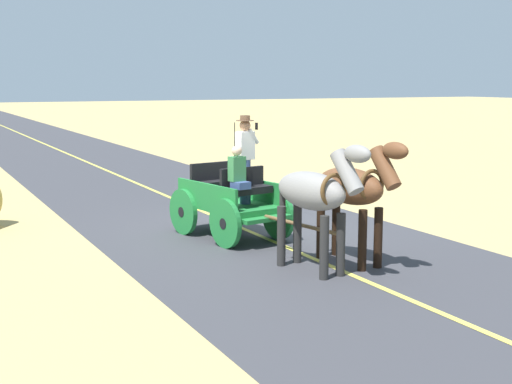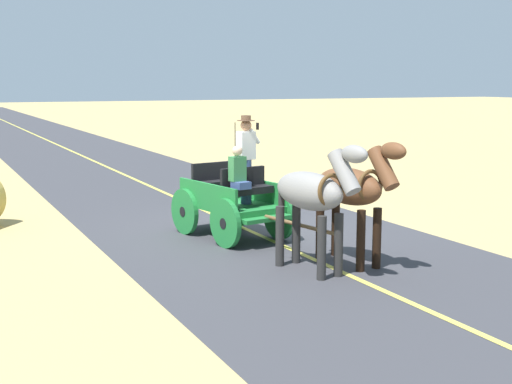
{
  "view_description": "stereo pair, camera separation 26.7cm",
  "coord_description": "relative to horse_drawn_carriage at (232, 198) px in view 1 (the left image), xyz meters",
  "views": [
    {
      "loc": [
        6.49,
        13.62,
        3.17
      ],
      "look_at": [
        0.57,
        1.77,
        1.1
      ],
      "focal_mm": 49.81,
      "sensor_mm": 36.0,
      "label": 1
    },
    {
      "loc": [
        6.25,
        13.74,
        3.17
      ],
      "look_at": [
        0.57,
        1.77,
        1.1
      ],
      "focal_mm": 49.81,
      "sensor_mm": 36.0,
      "label": 2
    }
  ],
  "objects": [
    {
      "name": "horse_near_side",
      "position": [
        -0.98,
        2.9,
        0.51
      ],
      "size": [
        0.77,
        2.15,
        2.21
      ],
      "color": "brown",
      "rests_on": "ground"
    },
    {
      "name": "road_centre_stripe",
      "position": [
        -0.55,
        -0.66,
        -0.81
      ],
      "size": [
        0.12,
        160.0,
        0.0
      ],
      "primitive_type": "cube",
      "color": "#DBCC4C",
      "rests_on": "road_surface"
    },
    {
      "name": "horse_drawn_carriage",
      "position": [
        0.0,
        0.0,
        0.0
      ],
      "size": [
        1.83,
        4.51,
        2.5
      ],
      "color": "#1E7233",
      "rests_on": "ground"
    },
    {
      "name": "road_surface",
      "position": [
        -0.55,
        -0.66,
        -0.81
      ],
      "size": [
        6.56,
        160.0,
        0.01
      ],
      "primitive_type": "cube",
      "color": "#38383D",
      "rests_on": "ground"
    },
    {
      "name": "horse_off_side",
      "position": [
        -0.11,
        3.06,
        0.51
      ],
      "size": [
        0.84,
        2.15,
        2.21
      ],
      "color": "gray",
      "rests_on": "ground"
    },
    {
      "name": "ground_plane",
      "position": [
        -0.55,
        -0.66,
        -0.82
      ],
      "size": [
        200.0,
        200.0,
        0.0
      ],
      "primitive_type": "plane",
      "color": "tan"
    }
  ]
}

